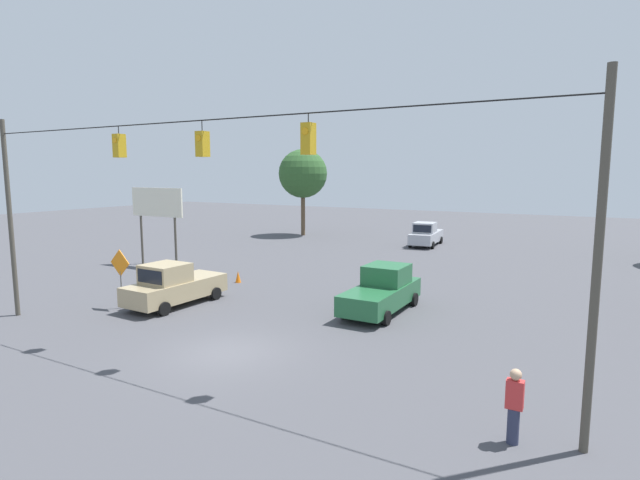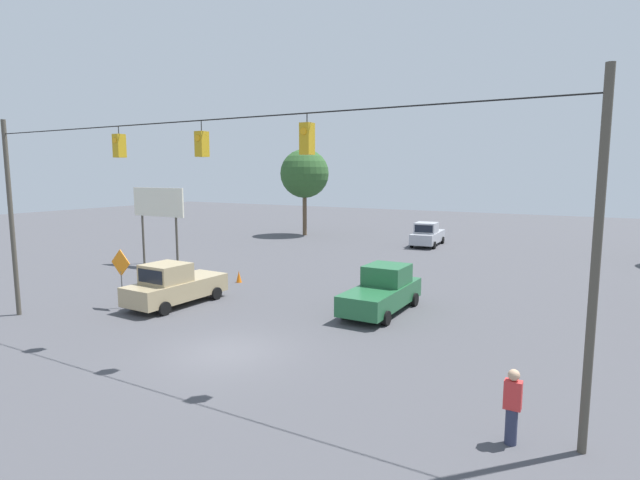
# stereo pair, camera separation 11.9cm
# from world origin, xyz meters

# --- Properties ---
(ground_plane) EXTENTS (140.00, 140.00, 0.00)m
(ground_plane) POSITION_xyz_m (0.00, 0.00, 0.00)
(ground_plane) COLOR #47474C
(overhead_signal_span) EXTENTS (23.05, 0.38, 8.74)m
(overhead_signal_span) POSITION_xyz_m (-0.02, 0.94, 5.37)
(overhead_signal_span) COLOR #4C473D
(overhead_signal_span) RESTS_ON ground_plane
(pickup_truck_tan_parked_shoulder) EXTENTS (2.38, 5.25, 2.12)m
(pickup_truck_tan_parked_shoulder) POSITION_xyz_m (6.52, -3.84, 0.98)
(pickup_truck_tan_parked_shoulder) COLOR tan
(pickup_truck_tan_parked_shoulder) RESTS_ON ground_plane
(pickup_truck_green_crossing_near) EXTENTS (2.24, 5.55, 2.12)m
(pickup_truck_green_crossing_near) POSITION_xyz_m (-2.78, -7.84, 0.98)
(pickup_truck_green_crossing_near) COLOR #236038
(pickup_truck_green_crossing_near) RESTS_ON ground_plane
(pickup_truck_silver_withflow_deep) EXTENTS (2.52, 5.66, 2.12)m
(pickup_truck_silver_withflow_deep) POSITION_xyz_m (1.94, -29.49, 0.98)
(pickup_truck_silver_withflow_deep) COLOR #A8AAB2
(pickup_truck_silver_withflow_deep) RESTS_ON ground_plane
(traffic_cone_nearest) EXTENTS (0.33, 0.33, 0.69)m
(traffic_cone_nearest) POSITION_xyz_m (6.88, -3.92, 0.34)
(traffic_cone_nearest) COLOR orange
(traffic_cone_nearest) RESTS_ON ground_plane
(traffic_cone_second) EXTENTS (0.33, 0.33, 0.69)m
(traffic_cone_second) POSITION_xyz_m (7.04, -6.72, 0.34)
(traffic_cone_second) COLOR orange
(traffic_cone_second) RESTS_ON ground_plane
(traffic_cone_third) EXTENTS (0.33, 0.33, 0.69)m
(traffic_cone_third) POSITION_xyz_m (7.00, -9.39, 0.34)
(traffic_cone_third) COLOR orange
(traffic_cone_third) RESTS_ON ground_plane
(roadside_billboard) EXTENTS (4.69, 0.16, 5.43)m
(roadside_billboard) POSITION_xyz_m (15.15, -10.91, 4.07)
(roadside_billboard) COLOR #4C473D
(roadside_billboard) RESTS_ON ground_plane
(work_zone_sign) EXTENTS (1.27, 0.06, 2.84)m
(work_zone_sign) POSITION_xyz_m (8.27, -2.20, 1.99)
(work_zone_sign) COLOR slate
(work_zone_sign) RESTS_ON ground_plane
(pedestrian) EXTENTS (0.40, 0.28, 1.86)m
(pedestrian) POSITION_xyz_m (-9.93, 1.38, 0.95)
(pedestrian) COLOR #2D334C
(pedestrian) RESTS_ON ground_plane
(tree_horizon_left) EXTENTS (4.98, 4.98, 8.85)m
(tree_horizon_left) POSITION_xyz_m (15.38, -30.61, 6.33)
(tree_horizon_left) COLOR brown
(tree_horizon_left) RESTS_ON ground_plane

